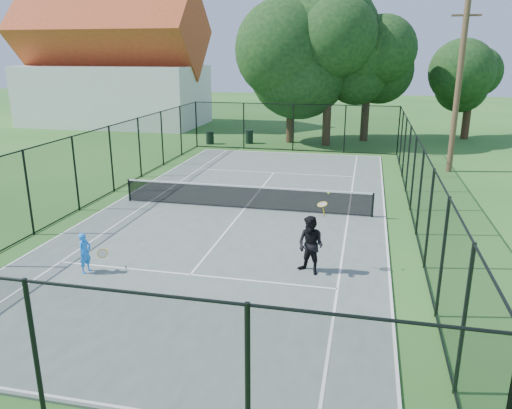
% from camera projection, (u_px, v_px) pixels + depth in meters
% --- Properties ---
extents(ground, '(120.00, 120.00, 0.00)m').
position_uv_depth(ground, '(245.00, 210.00, 20.06)').
color(ground, '#225A1E').
extents(tennis_court, '(11.00, 24.00, 0.06)m').
position_uv_depth(tennis_court, '(245.00, 209.00, 20.06)').
color(tennis_court, '#526059').
rests_on(tennis_court, ground).
extents(tennis_net, '(10.08, 0.08, 0.95)m').
position_uv_depth(tennis_net, '(245.00, 196.00, 19.90)').
color(tennis_net, black).
rests_on(tennis_net, tennis_court).
extents(fence, '(13.10, 26.10, 3.00)m').
position_uv_depth(fence, '(244.00, 174.00, 19.63)').
color(fence, black).
rests_on(fence, ground).
extents(tree_near_left, '(7.03, 7.03, 9.17)m').
position_uv_depth(tree_near_left, '(292.00, 59.00, 33.57)').
color(tree_near_left, '#332114').
rests_on(tree_near_left, ground).
extents(tree_near_mid, '(7.08, 7.08, 9.26)m').
position_uv_depth(tree_near_mid, '(329.00, 58.00, 32.50)').
color(tree_near_mid, '#332114').
rests_on(tree_near_mid, ground).
extents(tree_near_right, '(6.04, 6.04, 8.33)m').
position_uv_depth(tree_near_right, '(368.00, 64.00, 34.36)').
color(tree_near_right, '#332114').
rests_on(tree_near_right, ground).
extents(tree_far_right, '(4.62, 4.62, 6.11)m').
position_uv_depth(tree_far_right, '(470.00, 86.00, 35.58)').
color(tree_far_right, '#332114').
rests_on(tree_far_right, ground).
extents(building, '(15.30, 8.15, 11.87)m').
position_uv_depth(building, '(113.00, 67.00, 42.70)').
color(building, silver).
rests_on(building, ground).
extents(trash_bin_left, '(0.58, 0.58, 0.87)m').
position_uv_depth(trash_bin_left, '(210.00, 138.00, 34.50)').
color(trash_bin_left, black).
rests_on(trash_bin_left, ground).
extents(trash_bin_right, '(0.58, 0.58, 0.93)m').
position_uv_depth(trash_bin_right, '(249.00, 137.00, 34.68)').
color(trash_bin_right, black).
rests_on(trash_bin_right, ground).
extents(utility_pole, '(1.40, 0.30, 8.59)m').
position_uv_depth(utility_pole, '(458.00, 88.00, 25.32)').
color(utility_pole, '#4C3823').
rests_on(utility_pole, ground).
extents(player_blue, '(0.76, 0.48, 1.17)m').
position_uv_depth(player_blue, '(85.00, 253.00, 14.09)').
color(player_blue, '#1D85F6').
rests_on(player_blue, tennis_court).
extents(player_black, '(1.02, 1.01, 2.29)m').
position_uv_depth(player_black, '(311.00, 245.00, 13.96)').
color(player_black, black).
rests_on(player_black, tennis_court).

